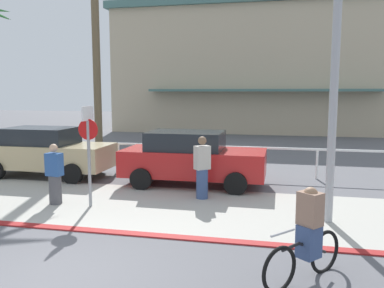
% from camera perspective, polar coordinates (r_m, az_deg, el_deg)
% --- Properties ---
extents(ground_plane, '(80.00, 80.00, 0.00)m').
position_cam_1_polar(ground_plane, '(15.95, -0.38, -3.07)').
color(ground_plane, '#5B5B60').
extents(sidewalk_strip, '(44.00, 4.00, 0.02)m').
position_cam_1_polar(sidewalk_strip, '(10.52, -7.47, -8.64)').
color(sidewalk_strip, '#ADAAA0').
rests_on(sidewalk_strip, ground).
extents(curb_paint, '(44.00, 0.24, 0.03)m').
position_cam_1_polar(curb_paint, '(8.75, -12.02, -12.06)').
color(curb_paint, maroon).
rests_on(curb_paint, ground).
extents(building_backdrop, '(22.02, 12.35, 9.20)m').
position_cam_1_polar(building_backdrop, '(32.83, 10.31, 10.32)').
color(building_backdrop, '#BCAD8E').
rests_on(building_backdrop, ground).
extents(rail_fence, '(18.95, 0.08, 1.04)m').
position_cam_1_polar(rail_fence, '(14.37, -1.70, -0.85)').
color(rail_fence, white).
rests_on(rail_fence, ground).
extents(stop_sign_bike_lane, '(0.52, 0.56, 2.56)m').
position_cam_1_polar(stop_sign_bike_lane, '(10.33, -14.49, 0.34)').
color(stop_sign_bike_lane, gray).
rests_on(stop_sign_bike_lane, ground).
extents(streetlight_curb, '(0.24, 2.54, 7.50)m').
position_cam_1_polar(streetlight_curb, '(9.10, 20.07, 15.62)').
color(streetlight_curb, '#9EA0A5').
rests_on(streetlight_curb, ground).
extents(palm_tree_2, '(3.49, 3.02, 10.08)m').
position_cam_1_polar(palm_tree_2, '(20.17, -13.62, 19.03)').
color(palm_tree_2, brown).
rests_on(palm_tree_2, ground).
extents(car_tan_1, '(4.40, 2.02, 1.69)m').
position_cam_1_polar(car_tan_1, '(14.71, -19.99, -0.98)').
color(car_tan_1, tan).
rests_on(car_tan_1, ground).
extents(car_red_2, '(4.40, 2.02, 1.69)m').
position_cam_1_polar(car_red_2, '(12.46, -0.02, -1.98)').
color(car_red_2, red).
rests_on(car_red_2, ground).
extents(cyclist_black_0, '(1.23, 1.42, 1.50)m').
position_cam_1_polar(cyclist_black_0, '(6.59, 16.03, -12.53)').
color(cyclist_black_0, black).
rests_on(cyclist_black_0, ground).
extents(pedestrian_1, '(0.47, 0.46, 1.72)m').
position_cam_1_polar(pedestrian_1, '(10.89, 1.45, -3.75)').
color(pedestrian_1, '#384C7A').
rests_on(pedestrian_1, ground).
extents(pedestrian_2, '(0.43, 0.36, 1.59)m').
position_cam_1_polar(pedestrian_2, '(10.97, -18.91, -4.45)').
color(pedestrian_2, '#4C4C51').
rests_on(pedestrian_2, ground).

